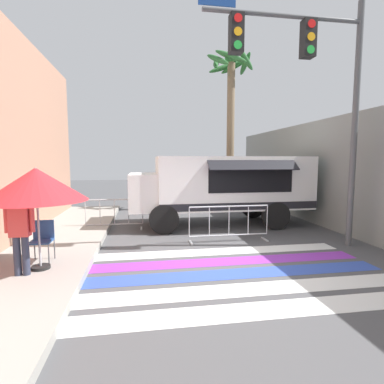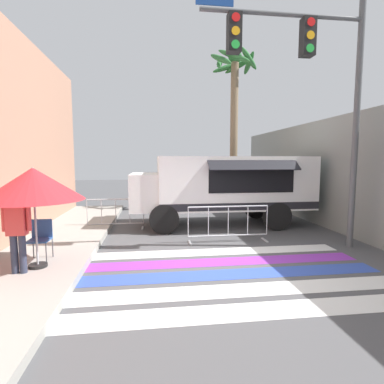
{
  "view_description": "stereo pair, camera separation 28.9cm",
  "coord_description": "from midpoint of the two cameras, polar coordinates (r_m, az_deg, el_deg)",
  "views": [
    {
      "loc": [
        -1.8,
        -6.54,
        2.32
      ],
      "look_at": [
        -0.32,
        2.51,
        1.35
      ],
      "focal_mm": 28.0,
      "sensor_mm": 36.0,
      "label": 1
    },
    {
      "loc": [
        -1.51,
        -6.58,
        2.32
      ],
      "look_at": [
        -0.32,
        2.51,
        1.35
      ],
      "focal_mm": 28.0,
      "sensor_mm": 36.0,
      "label": 2
    }
  ],
  "objects": [
    {
      "name": "ground_plane",
      "position": [
        7.16,
        6.5,
        -12.91
      ],
      "size": [
        60.0,
        60.0,
        0.0
      ],
      "primitive_type": "plane",
      "color": "#4C4C4F"
    },
    {
      "name": "concrete_wall_right",
      "position": [
        11.37,
        25.28,
        3.21
      ],
      "size": [
        0.2,
        16.0,
        3.74
      ],
      "color": "gray",
      "rests_on": "ground_plane"
    },
    {
      "name": "crosswalk_painted",
      "position": [
        6.4,
        8.35,
        -15.24
      ],
      "size": [
        6.4,
        3.6,
        0.01
      ],
      "color": "white",
      "rests_on": "ground_plane"
    },
    {
      "name": "food_truck",
      "position": [
        10.71,
        6.02,
        1.48
      ],
      "size": [
        6.25,
        2.77,
        2.45
      ],
      "color": "white",
      "rests_on": "ground_plane"
    },
    {
      "name": "traffic_signal_pole",
      "position": [
        8.56,
        22.44,
        20.26
      ],
      "size": [
        4.29,
        0.29,
        6.34
      ],
      "color": "#515456",
      "rests_on": "ground_plane"
    },
    {
      "name": "patio_umbrella",
      "position": [
        6.61,
        -26.87,
        1.32
      ],
      "size": [
        1.93,
        1.93,
        2.02
      ],
      "color": "black",
      "rests_on": "sidewalk_left"
    },
    {
      "name": "folding_chair",
      "position": [
        7.3,
        -25.89,
        -7.51
      ],
      "size": [
        0.43,
        0.43,
        0.87
      ],
      "rotation": [
        0.0,
        0.0,
        0.25
      ],
      "color": "#4C4C51",
      "rests_on": "sidewalk_left"
    },
    {
      "name": "vendor_person",
      "position": [
        6.52,
        -29.29,
        -5.86
      ],
      "size": [
        0.53,
        0.21,
        1.59
      ],
      "rotation": [
        0.0,
        0.0,
        -0.19
      ],
      "color": "#2D3347",
      "rests_on": "sidewalk_left"
    },
    {
      "name": "barricade_front",
      "position": [
        8.63,
        7.87,
        -6.04
      ],
      "size": [
        2.32,
        0.44,
        1.04
      ],
      "color": "#B7BABF",
      "rests_on": "ground_plane"
    },
    {
      "name": "barricade_side",
      "position": [
        10.39,
        -13.55,
        -4.15
      ],
      "size": [
        1.88,
        0.44,
        1.04
      ],
      "color": "#B7BABF",
      "rests_on": "ground_plane"
    },
    {
      "name": "palm_tree",
      "position": [
        14.35,
        8.59,
        17.01
      ],
      "size": [
        2.24,
        2.13,
        7.23
      ],
      "color": "#7A664C",
      "rests_on": "ground_plane"
    }
  ]
}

